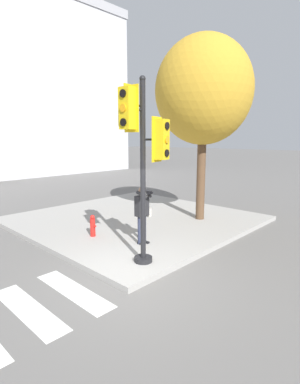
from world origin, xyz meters
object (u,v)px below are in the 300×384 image
Objects in this scene: person_photographer at (143,210)px; traffic_signal_pole at (140,142)px; fire_hydrant at (93,226)px; street_tree at (204,91)px.

traffic_signal_pole is at bearing -137.27° from person_photographer.
fire_hydrant is at bearing 80.94° from traffic_signal_pole.
traffic_signal_pole is 0.67× the size of street_tree.
street_tree is 9.57× the size of fire_hydrant.
street_tree is 6.13m from fire_hydrant.
street_tree is (3.47, 0.33, 3.72)m from person_photographer.
traffic_signal_pole is 2.65× the size of person_photographer.
fire_hydrant is at bearing 111.62° from person_photographer.
person_photographer is 0.25× the size of street_tree.
traffic_signal_pole is at bearing -99.06° from fire_hydrant.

